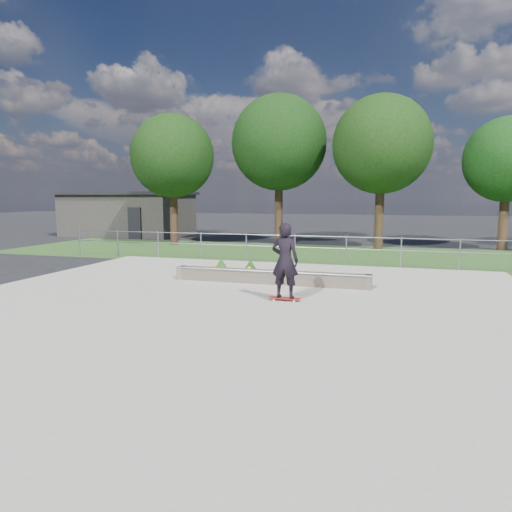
% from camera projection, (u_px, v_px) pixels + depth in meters
% --- Properties ---
extents(ground, '(120.00, 120.00, 0.00)m').
position_uv_depth(ground, '(230.00, 309.00, 10.90)').
color(ground, black).
rests_on(ground, ground).
extents(grass_verge, '(30.00, 8.00, 0.02)m').
position_uv_depth(grass_verge, '(310.00, 254.00, 21.35)').
color(grass_verge, '#2E5321').
rests_on(grass_verge, ground).
extents(concrete_slab, '(15.00, 15.00, 0.06)m').
position_uv_depth(concrete_slab, '(230.00, 308.00, 10.90)').
color(concrete_slab, '#AEA89A').
rests_on(concrete_slab, ground).
extents(fence, '(20.06, 0.06, 1.20)m').
position_uv_depth(fence, '(295.00, 245.00, 17.93)').
color(fence, '#9A9CA2').
rests_on(fence, ground).
extents(building, '(8.40, 5.40, 3.00)m').
position_uv_depth(building, '(129.00, 213.00, 31.78)').
color(building, '#302E2B').
rests_on(building, ground).
extents(tree_far_left, '(4.55, 4.55, 7.15)m').
position_uv_depth(tree_far_left, '(173.00, 156.00, 24.90)').
color(tree_far_left, black).
rests_on(tree_far_left, ground).
extents(tree_mid_left, '(5.25, 5.25, 8.25)m').
position_uv_depth(tree_mid_left, '(279.00, 143.00, 25.14)').
color(tree_mid_left, black).
rests_on(tree_mid_left, ground).
extents(tree_mid_right, '(4.90, 4.90, 7.70)m').
position_uv_depth(tree_mid_right, '(382.00, 145.00, 22.68)').
color(tree_mid_right, '#2F1F13').
rests_on(tree_mid_right, ground).
extents(tree_far_right, '(4.20, 4.20, 6.60)m').
position_uv_depth(tree_far_right, '(508.00, 160.00, 22.50)').
color(tree_far_right, '#392316').
rests_on(tree_far_right, ground).
extents(grind_ledge, '(6.00, 0.44, 0.43)m').
position_uv_depth(grind_ledge, '(270.00, 277.00, 13.75)').
color(grind_ledge, brown).
rests_on(grind_ledge, concrete_slab).
extents(planter_bed, '(3.00, 1.20, 0.61)m').
position_uv_depth(planter_bed, '(249.00, 274.00, 14.46)').
color(planter_bed, black).
rests_on(planter_bed, concrete_slab).
extents(skateboarder, '(0.80, 0.49, 1.97)m').
position_uv_depth(skateboarder, '(285.00, 261.00, 11.36)').
color(skateboarder, silver).
rests_on(skateboarder, concrete_slab).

